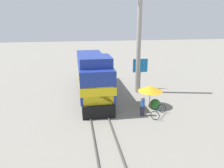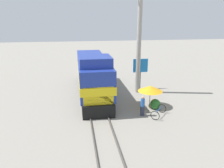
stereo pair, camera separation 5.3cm
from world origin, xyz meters
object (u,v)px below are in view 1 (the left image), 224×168
at_px(billboard_sign, 140,67).
at_px(person_bystander, 143,105).
at_px(utility_pole, 139,39).
at_px(locomotive, 92,76).
at_px(bicycle, 159,112).
at_px(vendor_umbrella, 150,88).

height_order(billboard_sign, person_bystander, billboard_sign).
bearing_deg(utility_pole, locomotive, 179.70).
bearing_deg(billboard_sign, bicycle, -94.48).
xyz_separation_m(locomotive, utility_pole, (4.87, -0.03, 3.69)).
distance_m(locomotive, person_bystander, 7.08).
height_order(utility_pole, billboard_sign, utility_pole).
distance_m(utility_pole, billboard_sign, 3.51).
bearing_deg(vendor_umbrella, bicycle, -88.73).
distance_m(vendor_umbrella, bicycle, 2.53).
xyz_separation_m(locomotive, bicycle, (4.90, -6.33, -1.67)).
bearing_deg(bicycle, utility_pole, 130.84).
xyz_separation_m(utility_pole, person_bystander, (-1.25, -5.95, -4.82)).
bearing_deg(utility_pole, vendor_umbrella, -90.20).
xyz_separation_m(billboard_sign, bicycle, (-0.59, -7.48, -2.11)).
height_order(vendor_umbrella, person_bystander, vendor_umbrella).
relative_size(vendor_umbrella, person_bystander, 1.31).
relative_size(vendor_umbrella, billboard_sign, 0.64).
bearing_deg(locomotive, vendor_umbrella, -40.76).
xyz_separation_m(locomotive, person_bystander, (3.62, -5.98, -1.13)).
distance_m(locomotive, vendor_umbrella, 6.42).
relative_size(locomotive, utility_pole, 1.14).
bearing_deg(bicycle, person_bystander, -154.95).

